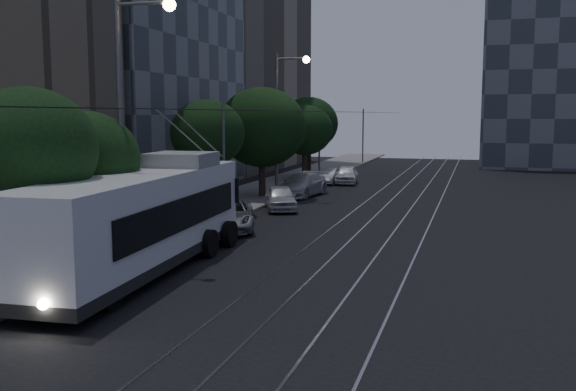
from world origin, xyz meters
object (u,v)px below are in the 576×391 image
(car_white_b, at_px, (302,185))
(streetlamp_far, at_px, (283,111))
(car_white_d, at_px, (346,175))
(car_white_a, at_px, (280,198))
(trolleybus, at_px, (143,219))
(pickup_silver, at_px, (228,215))
(streetlamp_near, at_px, (130,104))
(car_white_c, at_px, (328,176))

(car_white_b, relative_size, streetlamp_far, 0.57)
(car_white_d, bearing_deg, car_white_a, -100.37)
(car_white_d, bearing_deg, trolleybus, -99.31)
(pickup_silver, relative_size, car_white_a, 1.23)
(car_white_d, bearing_deg, streetlamp_near, -100.70)
(streetlamp_near, xyz_separation_m, streetlamp_far, (-0.24, 18.92, -0.17))
(trolleybus, distance_m, car_white_d, 29.81)
(trolleybus, distance_m, streetlamp_near, 4.05)
(pickup_silver, height_order, car_white_b, car_white_b)
(car_white_b, xyz_separation_m, streetlamp_far, (-0.74, -1.92, 4.84))
(pickup_silver, bearing_deg, streetlamp_near, -114.07)
(car_white_d, bearing_deg, streetlamp_far, -108.47)
(pickup_silver, relative_size, car_white_d, 1.22)
(trolleybus, relative_size, streetlamp_far, 1.44)
(streetlamp_far, bearing_deg, trolleybus, -87.24)
(car_white_a, xyz_separation_m, car_white_b, (-0.49, 6.37, 0.06))
(car_white_c, xyz_separation_m, streetlamp_far, (-0.74, -9.80, 5.00))
(car_white_b, bearing_deg, streetlamp_far, -103.28)
(car_white_b, bearing_deg, trolleybus, -81.75)
(streetlamp_far, bearing_deg, pickup_silver, -86.23)
(trolleybus, bearing_deg, car_white_b, 86.89)
(pickup_silver, distance_m, car_white_c, 20.99)
(pickup_silver, height_order, streetlamp_near, streetlamp_near)
(trolleybus, relative_size, streetlamp_near, 1.40)
(car_white_a, height_order, car_white_b, car_white_b)
(car_white_b, xyz_separation_m, streetlamp_near, (-0.49, -20.84, 5.01))
(car_white_d, relative_size, streetlamp_far, 0.45)
(car_white_b, distance_m, car_white_d, 8.50)
(car_white_a, xyz_separation_m, car_white_d, (0.84, 14.77, 0.01))
(car_white_a, distance_m, streetlamp_near, 15.36)
(car_white_a, xyz_separation_m, streetlamp_far, (-1.23, 4.45, 4.90))
(car_white_d, distance_m, streetlamp_far, 11.60)
(pickup_silver, distance_m, streetlamp_near, 9.26)
(car_white_a, bearing_deg, trolleybus, -113.14)
(car_white_a, relative_size, streetlamp_far, 0.45)
(car_white_b, height_order, car_white_d, car_white_b)
(trolleybus, relative_size, car_white_a, 3.23)
(car_white_b, bearing_deg, car_white_d, 88.70)
(car_white_c, distance_m, car_white_d, 1.43)
(pickup_silver, xyz_separation_m, car_white_c, (0.00, 20.99, -0.11))
(car_white_d, height_order, streetlamp_near, streetlamp_near)
(pickup_silver, distance_m, car_white_d, 21.54)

